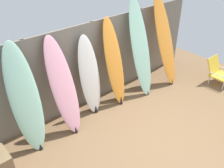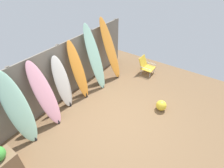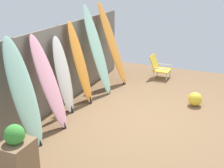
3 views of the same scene
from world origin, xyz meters
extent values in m
plane|color=brown|center=(0.00, 0.00, 0.00)|extent=(7.68, 7.68, 0.00)
cube|color=gray|center=(0.00, 2.00, 0.90)|extent=(6.08, 0.04, 1.80)
cylinder|color=#6C655B|center=(-1.44, 2.04, 0.90)|extent=(0.10, 0.10, 1.80)
cylinder|color=#6C655B|center=(0.00, 2.04, 0.90)|extent=(0.10, 0.10, 1.80)
cylinder|color=#6C655B|center=(1.44, 2.04, 0.90)|extent=(0.10, 0.10, 1.80)
cylinder|color=#6C655B|center=(2.88, 2.04, 0.90)|extent=(0.10, 0.10, 1.80)
ellipsoid|color=#9ED6BC|center=(-1.73, 1.61, 0.95)|extent=(0.55, 0.65, 1.91)
cone|color=black|center=(-1.73, 1.36, 0.06)|extent=(0.08, 0.08, 0.11)
ellipsoid|color=pink|center=(-1.02, 1.59, 0.91)|extent=(0.49, 0.70, 1.82)
cone|color=black|center=(-1.02, 1.30, 0.07)|extent=(0.08, 0.08, 0.13)
ellipsoid|color=white|center=(-0.33, 1.70, 0.83)|extent=(0.47, 0.41, 1.66)
cone|color=black|center=(-0.33, 1.54, 0.09)|extent=(0.08, 0.08, 0.16)
ellipsoid|color=orange|center=(0.28, 1.64, 0.94)|extent=(0.44, 0.56, 1.89)
cone|color=black|center=(0.28, 1.40, 0.10)|extent=(0.08, 0.08, 0.18)
ellipsoid|color=#9ED6BC|center=(1.00, 1.57, 1.08)|extent=(0.53, 0.76, 2.17)
cone|color=black|center=(1.00, 1.26, 0.07)|extent=(0.08, 0.08, 0.12)
ellipsoid|color=orange|center=(1.81, 1.52, 1.08)|extent=(0.57, 0.85, 2.17)
cone|color=black|center=(1.81, 1.16, 0.08)|extent=(0.08, 0.08, 0.14)
cylinder|color=silver|center=(2.53, 0.18, 0.11)|extent=(0.02, 0.02, 0.22)
cylinder|color=silver|center=(2.94, 0.18, 0.11)|extent=(0.02, 0.02, 0.22)
cylinder|color=silver|center=(2.53, 0.56, 0.11)|extent=(0.02, 0.02, 0.22)
cylinder|color=silver|center=(2.94, 0.56, 0.11)|extent=(0.02, 0.02, 0.22)
cube|color=gold|center=(2.74, 0.37, 0.23)|extent=(0.48, 0.44, 0.03)
cube|color=gold|center=(2.74, 0.61, 0.43)|extent=(0.46, 0.20, 0.43)
cylinder|color=silver|center=(2.50, 0.37, 0.34)|extent=(0.02, 0.44, 0.02)
cylinder|color=silver|center=(2.98, 0.37, 0.34)|extent=(0.02, 0.44, 0.02)
cube|color=#846647|center=(-2.57, 1.13, 0.28)|extent=(0.50, 0.41, 0.56)
sphere|color=yellow|center=(1.13, -0.83, 0.16)|extent=(0.31, 0.31, 0.31)
camera|label=1|loc=(-2.90, -1.86, 3.32)|focal=40.00mm
camera|label=2|loc=(-2.85, -1.78, 3.82)|focal=28.00mm
camera|label=3|loc=(-5.62, -1.72, 2.88)|focal=50.00mm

